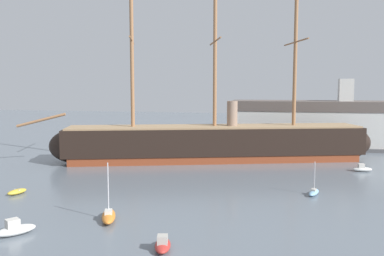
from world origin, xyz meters
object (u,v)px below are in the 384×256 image
(dinghy_distant_centre, at_px, (208,153))
(motorboat_foreground_left, at_px, (15,229))
(motorboat_foreground_right, at_px, (163,245))
(dinghy_mid_left, at_px, (17,192))
(sailboat_near_centre, at_px, (109,216))
(dinghy_far_left, at_px, (63,155))
(tall_ship, at_px, (215,142))
(sailboat_alongside_stern, at_px, (314,192))
(motorboat_far_right, at_px, (362,169))
(dockside_warehouse_right, at_px, (315,124))

(dinghy_distant_centre, bearing_deg, motorboat_foreground_left, -100.86)
(motorboat_foreground_right, height_order, dinghy_mid_left, motorboat_foreground_right)
(sailboat_near_centre, relative_size, dinghy_far_left, 3.02)
(motorboat_foreground_right, distance_m, dinghy_distant_centre, 53.71)
(tall_ship, xyz_separation_m, sailboat_alongside_stern, (17.44, -22.88, -3.28))
(sailboat_alongside_stern, relative_size, dinghy_far_left, 2.15)
(motorboat_far_right, height_order, dockside_warehouse_right, dockside_warehouse_right)
(dinghy_far_left, distance_m, motorboat_far_right, 58.87)
(dinghy_distant_centre, relative_size, dockside_warehouse_right, 0.05)
(tall_ship, bearing_deg, sailboat_alongside_stern, -52.69)
(dinghy_far_left, bearing_deg, dinghy_mid_left, -71.88)
(motorboat_foreground_left, relative_size, motorboat_foreground_right, 1.13)
(motorboat_foreground_right, height_order, dockside_warehouse_right, dockside_warehouse_right)
(motorboat_far_right, bearing_deg, motorboat_foreground_right, -120.78)
(tall_ship, height_order, dinghy_mid_left, tall_ship)
(sailboat_alongside_stern, height_order, dinghy_distant_centre, sailboat_alongside_stern)
(tall_ship, xyz_separation_m, dinghy_distant_centre, (-2.79, 7.78, -3.42))
(dinghy_mid_left, height_order, dockside_warehouse_right, dockside_warehouse_right)
(dinghy_mid_left, relative_size, dinghy_distant_centre, 1.44)
(motorboat_far_right, bearing_deg, dinghy_mid_left, -152.06)
(sailboat_near_centre, height_order, dockside_warehouse_right, dockside_warehouse_right)
(dinghy_distant_centre, bearing_deg, dinghy_far_left, -161.19)
(dinghy_mid_left, xyz_separation_m, sailboat_alongside_stern, (39.94, 8.24, 0.04))
(tall_ship, height_order, sailboat_near_centre, tall_ship)
(motorboat_foreground_right, xyz_separation_m, sailboat_near_centre, (-8.20, 6.75, 0.03))
(motorboat_foreground_left, xyz_separation_m, dockside_warehouse_right, (33.60, 67.81, 5.04))
(sailboat_alongside_stern, height_order, dinghy_far_left, sailboat_alongside_stern)
(motorboat_foreground_right, relative_size, sailboat_near_centre, 0.57)
(dinghy_far_left, relative_size, motorboat_far_right, 0.63)
(dinghy_mid_left, xyz_separation_m, dinghy_distant_centre, (19.72, 38.91, -0.10))
(dinghy_mid_left, bearing_deg, dockside_warehouse_right, 51.28)
(tall_ship, relative_size, motorboat_foreground_left, 16.25)
(sailboat_near_centre, bearing_deg, dinghy_far_left, 125.67)
(dinghy_distant_centre, bearing_deg, sailboat_near_centre, -93.46)
(motorboat_foreground_right, distance_m, motorboat_far_right, 47.36)
(sailboat_near_centre, bearing_deg, dinghy_mid_left, 155.29)
(motorboat_foreground_left, bearing_deg, tall_ship, 73.99)
(motorboat_foreground_right, height_order, motorboat_far_right, motorboat_foreground_right)
(dinghy_distant_centre, bearing_deg, motorboat_foreground_right, -84.25)
(motorboat_foreground_left, bearing_deg, sailboat_near_centre, 40.17)
(motorboat_foreground_left, height_order, dockside_warehouse_right, dockside_warehouse_right)
(tall_ship, relative_size, motorboat_foreground_right, 18.43)
(sailboat_near_centre, height_order, dinghy_far_left, sailboat_near_centre)
(motorboat_far_right, relative_size, dockside_warehouse_right, 0.08)
(tall_ship, height_order, motorboat_far_right, tall_ship)
(sailboat_near_centre, xyz_separation_m, dinghy_mid_left, (-16.89, 7.77, -0.19))
(sailboat_near_centre, distance_m, motorboat_far_right, 46.95)
(sailboat_near_centre, relative_size, motorboat_far_right, 1.90)
(dinghy_far_left, bearing_deg, dockside_warehouse_right, 25.30)
(motorboat_foreground_left, height_order, motorboat_far_right, motorboat_foreground_left)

